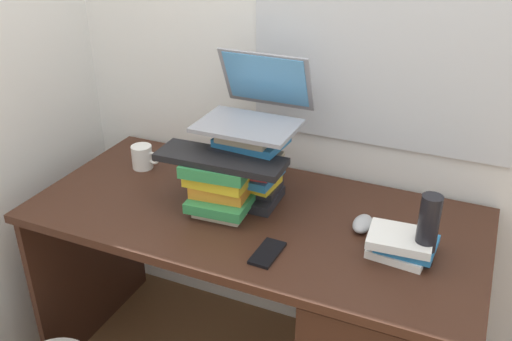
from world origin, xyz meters
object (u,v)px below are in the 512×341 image
at_px(desk, 356,328).
at_px(computer_mouse, 363,224).
at_px(mug, 143,157).
at_px(keyboard, 221,159).
at_px(laptop, 255,106).
at_px(cell_phone, 267,253).
at_px(book_stack_keyboard_riser, 220,186).
at_px(water_bottle, 427,230).
at_px(book_stack_tall, 248,164).
at_px(book_stack_side, 402,244).

relative_size(desk, computer_mouse, 14.31).
xyz_separation_m(computer_mouse, mug, (-0.87, 0.08, 0.03)).
relative_size(keyboard, mug, 3.66).
xyz_separation_m(laptop, cell_phone, (0.19, -0.34, -0.31)).
distance_m(book_stack_keyboard_riser, cell_phone, 0.30).
bearing_deg(water_bottle, book_stack_tall, 167.71).
height_order(book_stack_side, water_bottle, water_bottle).
height_order(book_stack_tall, keyboard, book_stack_tall).
xyz_separation_m(book_stack_keyboard_riser, keyboard, (0.00, 0.00, 0.10)).
height_order(keyboard, water_bottle, water_bottle).
xyz_separation_m(laptop, keyboard, (-0.04, -0.17, -0.13)).
height_order(book_stack_keyboard_riser, cell_phone, book_stack_keyboard_riser).
relative_size(book_stack_tall, computer_mouse, 2.52).
distance_m(desk, laptop, 0.81).
bearing_deg(book_stack_side, mug, 170.42).
bearing_deg(keyboard, computer_mouse, 7.76).
height_order(book_stack_keyboard_riser, book_stack_side, book_stack_keyboard_riser).
xyz_separation_m(book_stack_keyboard_riser, water_bottle, (0.66, -0.02, 0.02)).
relative_size(keyboard, water_bottle, 1.92).
bearing_deg(laptop, desk, -21.08).
distance_m(mug, water_bottle, 1.09).
bearing_deg(desk, computer_mouse, 111.45).
xyz_separation_m(keyboard, mug, (-0.42, 0.16, -0.14)).
bearing_deg(computer_mouse, book_stack_keyboard_riser, -169.86).
relative_size(book_stack_tall, cell_phone, 1.93).
bearing_deg(mug, desk, -9.61).
height_order(book_stack_tall, cell_phone, book_stack_tall).
height_order(keyboard, mug, keyboard).
height_order(book_stack_side, keyboard, keyboard).
xyz_separation_m(book_stack_tall, book_stack_keyboard_riser, (-0.05, -0.11, -0.04)).
xyz_separation_m(book_stack_tall, mug, (-0.46, 0.05, -0.08)).
bearing_deg(laptop, mug, -177.87).
xyz_separation_m(book_stack_side, water_bottle, (0.06, -0.01, 0.07)).
relative_size(laptop, water_bottle, 1.47).
distance_m(computer_mouse, mug, 0.87).
height_order(book_stack_keyboard_riser, computer_mouse, book_stack_keyboard_riser).
xyz_separation_m(keyboard, cell_phone, (0.23, -0.17, -0.18)).
distance_m(book_stack_side, laptop, 0.64).
height_order(computer_mouse, mug, mug).
xyz_separation_m(desk, book_stack_keyboard_riser, (-0.49, -0.01, 0.43)).
height_order(mug, water_bottle, water_bottle).
bearing_deg(desk, laptop, 158.92).
height_order(laptop, cell_phone, laptop).
bearing_deg(book_stack_side, desk, 170.63).
relative_size(book_stack_side, cell_phone, 1.46).
bearing_deg(computer_mouse, keyboard, -170.01).
bearing_deg(book_stack_tall, water_bottle, -12.29).
relative_size(laptop, computer_mouse, 3.09).
bearing_deg(desk, book_stack_side, -9.37).
xyz_separation_m(book_stack_side, computer_mouse, (-0.14, 0.09, -0.02)).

